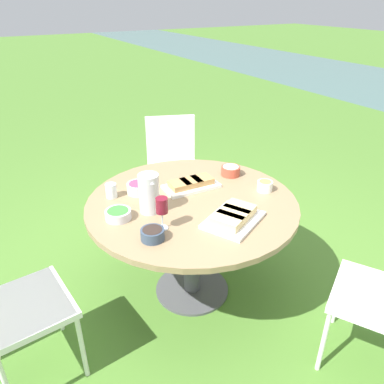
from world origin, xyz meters
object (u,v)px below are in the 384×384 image
chair_near_left (5,303)px  wine_glass (162,207)px  dining_table (192,215)px  water_pitcher (149,193)px  chair_far_back (172,159)px

chair_near_left → wine_glass: wine_glass is taller
dining_table → water_pitcher: 0.35m
dining_table → wine_glass: bearing=-57.2°
chair_near_left → chair_far_back: (-1.18, 1.51, 0.00)m
chair_far_back → water_pitcher: size_ratio=3.81×
chair_far_back → wine_glass: wine_glass is taller
chair_near_left → water_pitcher: size_ratio=3.81×
water_pitcher → dining_table: bearing=86.9°
dining_table → water_pitcher: water_pitcher is taller
wine_glass → dining_table: bearing=122.8°
dining_table → wine_glass: wine_glass is taller
chair_far_back → wine_glass: 1.46m
chair_far_back → wine_glass: bearing=-29.1°
dining_table → wine_glass: size_ratio=6.94×
dining_table → wine_glass: 0.42m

